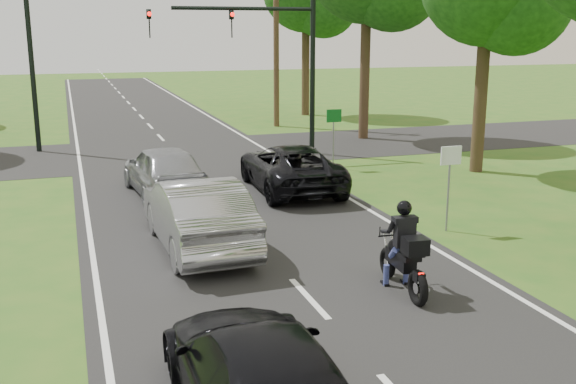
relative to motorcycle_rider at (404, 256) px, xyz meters
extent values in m
plane|color=#2B5A19|center=(-1.82, 0.23, -0.71)|extent=(140.00, 140.00, 0.00)
cube|color=black|center=(-1.82, 10.23, -0.70)|extent=(8.00, 100.00, 0.01)
cube|color=black|center=(-1.82, 16.23, -0.70)|extent=(60.00, 7.00, 0.01)
torus|color=black|center=(0.05, 0.78, -0.39)|extent=(0.18, 0.63, 0.63)
torus|color=black|center=(-0.05, -0.64, -0.39)|extent=(0.20, 0.69, 0.68)
cube|color=black|center=(0.01, 0.16, -0.11)|extent=(0.33, 0.92, 0.28)
sphere|color=black|center=(0.03, 0.40, 0.07)|extent=(0.32, 0.32, 0.32)
cube|color=black|center=(-0.01, -0.17, 0.07)|extent=(0.36, 0.54, 0.09)
cube|color=#FF0C07|center=(-0.05, -0.75, -0.09)|extent=(0.10, 0.04, 0.05)
cylinder|color=silver|center=(0.12, -0.37, -0.41)|extent=(0.14, 0.76, 0.09)
cylinder|color=black|center=(0.04, 0.59, 0.24)|extent=(0.59, 0.08, 0.03)
cube|color=black|center=(-0.03, -0.45, 0.35)|extent=(0.44, 0.41, 0.30)
cube|color=black|center=(0.00, 0.02, 0.47)|extent=(0.39, 0.23, 0.57)
sphere|color=black|center=(0.00, 0.09, 0.92)|extent=(0.28, 0.28, 0.28)
cylinder|color=navy|center=(-0.19, 0.35, -0.48)|extent=(0.12, 0.12, 0.43)
cylinder|color=navy|center=(0.23, 0.32, -0.48)|extent=(0.12, 0.12, 0.43)
imported|color=black|center=(0.58, 8.57, 0.02)|extent=(2.54, 5.19, 1.42)
imported|color=#9FA0A4|center=(-3.21, 3.80, 0.12)|extent=(1.90, 4.97, 1.62)
imported|color=#9B9DA2|center=(-3.21, 9.05, 0.08)|extent=(2.24, 4.69, 1.55)
imported|color=black|center=(-3.81, -3.49, -0.01)|extent=(1.92, 4.71, 1.37)
cylinder|color=black|center=(3.38, 14.23, 2.29)|extent=(0.20, 0.20, 6.00)
cylinder|color=black|center=(0.68, 14.23, 4.89)|extent=(5.40, 0.14, 0.14)
imported|color=black|center=(0.18, 14.23, 4.34)|extent=(0.16, 0.36, 1.00)
imported|color=black|center=(-2.82, 14.23, 4.34)|extent=(0.16, 0.36, 1.00)
sphere|color=#FF0C07|center=(0.18, 14.05, 4.67)|extent=(0.16, 0.16, 0.16)
sphere|color=#FF0C07|center=(-2.82, 14.05, 4.67)|extent=(0.16, 0.16, 0.16)
cylinder|color=black|center=(-7.02, 18.23, 2.29)|extent=(0.20, 0.20, 6.00)
cylinder|color=brown|center=(4.38, 22.23, 4.29)|extent=(0.28, 0.28, 10.00)
cylinder|color=slate|center=(2.88, 3.23, 0.29)|extent=(0.05, 0.05, 2.00)
cube|color=silver|center=(2.88, 3.20, 1.19)|extent=(0.55, 0.04, 0.45)
cylinder|color=slate|center=(3.08, 11.23, 0.29)|extent=(0.05, 0.05, 2.00)
cube|color=#0C591E|center=(3.08, 11.20, 1.19)|extent=(0.55, 0.04, 0.45)
cylinder|color=#332316|center=(7.68, 9.23, 2.23)|extent=(0.44, 0.44, 5.88)
sphere|color=#143D10|center=(8.43, 8.63, 5.07)|extent=(3.60, 3.60, 3.60)
cylinder|color=#332316|center=(6.98, 17.23, 2.79)|extent=(0.44, 0.44, 7.00)
cylinder|color=#332316|center=(7.38, 26.23, 2.51)|extent=(0.44, 0.44, 6.44)
sphere|color=#143D10|center=(8.21, 25.57, 5.62)|extent=(3.96, 3.96, 3.96)
camera|label=1|loc=(-5.82, -10.71, 4.14)|focal=42.00mm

